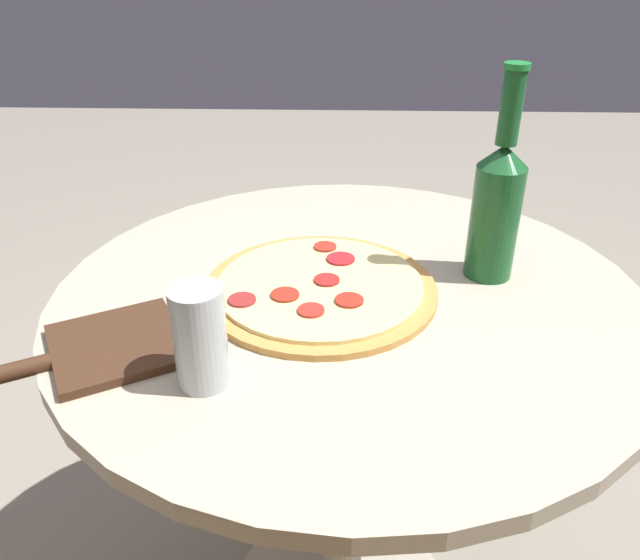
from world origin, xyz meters
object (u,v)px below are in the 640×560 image
at_px(pizza, 320,287).
at_px(drinking_glass, 200,337).
at_px(beer_bottle, 497,204).
at_px(pizza_paddle, 99,349).

relative_size(pizza, drinking_glass, 2.72).
distance_m(pizza, beer_bottle, 0.28).
bearing_deg(pizza, pizza_paddle, 30.69).
distance_m(pizza, pizza_paddle, 0.31).
distance_m(pizza_paddle, drinking_glass, 0.16).
distance_m(pizza, drinking_glass, 0.25).
bearing_deg(drinking_glass, pizza, -121.28).
bearing_deg(beer_bottle, drinking_glass, 35.72).
xyz_separation_m(pizza, beer_bottle, (-0.25, -0.06, 0.11)).
xyz_separation_m(pizza, pizza_paddle, (0.27, 0.16, -0.00)).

